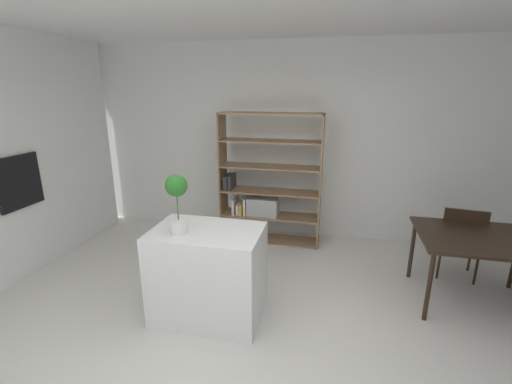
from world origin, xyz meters
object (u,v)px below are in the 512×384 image
(kitchen_island, at_px, (208,273))
(dining_chair_far, at_px, (461,235))
(potted_plant_on_island, at_px, (177,198))
(open_bookshelf, at_px, (265,188))
(dining_table, at_px, (481,243))
(built_in_oven, at_px, (19,182))

(kitchen_island, relative_size, dining_chair_far, 1.16)
(potted_plant_on_island, height_order, open_bookshelf, open_bookshelf)
(dining_table, bearing_deg, built_in_oven, -174.44)
(built_in_oven, distance_m, kitchen_island, 2.49)
(dining_chair_far, bearing_deg, dining_table, 99.00)
(open_bookshelf, height_order, dining_table, open_bookshelf)
(potted_plant_on_island, xyz_separation_m, dining_table, (2.83, 0.91, -0.55))
(open_bookshelf, bearing_deg, dining_table, -24.50)
(built_in_oven, height_order, kitchen_island, built_in_oven)
(open_bookshelf, xyz_separation_m, dining_table, (2.44, -1.11, -0.12))
(built_in_oven, bearing_deg, open_bookshelf, 32.06)
(dining_table, relative_size, dining_chair_far, 1.33)
(potted_plant_on_island, xyz_separation_m, open_bookshelf, (0.40, 2.02, -0.43))
(built_in_oven, bearing_deg, potted_plant_on_island, -11.16)
(kitchen_island, height_order, dining_chair_far, kitchen_island)
(kitchen_island, height_order, open_bookshelf, open_bookshelf)
(built_in_oven, relative_size, dining_chair_far, 0.68)
(built_in_oven, relative_size, open_bookshelf, 0.33)
(open_bookshelf, bearing_deg, built_in_oven, -147.94)
(potted_plant_on_island, bearing_deg, dining_table, 17.78)
(open_bookshelf, distance_m, dining_chair_far, 2.51)
(kitchen_island, height_order, dining_table, kitchen_island)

